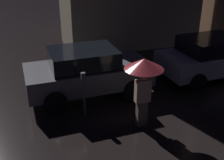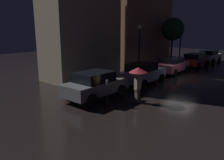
# 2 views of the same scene
# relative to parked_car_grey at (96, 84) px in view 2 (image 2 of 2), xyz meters

# --- Properties ---
(ground_plane) EXTENTS (60.00, 60.00, 0.00)m
(ground_plane) POSITION_rel_parked_car_grey_xyz_m (8.44, -1.50, -0.83)
(ground_plane) COLOR black
(building_facade_left) EXTENTS (6.49, 3.00, 8.40)m
(building_facade_left) POSITION_rel_parked_car_grey_xyz_m (3.51, 5.00, 3.37)
(building_facade_left) COLOR gray
(building_facade_left) RESTS_ON ground
(building_facade_right) EXTENTS (9.01, 3.00, 9.28)m
(building_facade_right) POSITION_rel_parked_car_grey_xyz_m (12.12, 5.00, 3.81)
(building_facade_right) COLOR #8C664C
(building_facade_right) RESTS_ON ground
(parked_car_grey) EXTENTS (4.02, 2.03, 1.58)m
(parked_car_grey) POSITION_rel_parked_car_grey_xyz_m (0.00, 0.00, 0.00)
(parked_car_grey) COLOR slate
(parked_car_grey) RESTS_ON ground
(parked_car_silver) EXTENTS (4.09, 2.04, 1.54)m
(parked_car_silver) POSITION_rel_parked_car_grey_xyz_m (4.78, -0.11, -0.03)
(parked_car_silver) COLOR #B7B7BF
(parked_car_silver) RESTS_ON ground
(parked_car_pink) EXTENTS (4.17, 2.03, 1.50)m
(parked_car_pink) POSITION_rel_parked_car_grey_xyz_m (9.70, -0.09, -0.03)
(parked_car_pink) COLOR #DB6684
(parked_car_pink) RESTS_ON ground
(parked_car_red) EXTENTS (4.37, 2.01, 1.44)m
(parked_car_red) POSITION_rel_parked_car_grey_xyz_m (14.98, -0.25, -0.06)
(parked_car_red) COLOR maroon
(parked_car_red) RESTS_ON ground
(parked_car_white) EXTENTS (4.03, 2.05, 1.47)m
(parked_car_white) POSITION_rel_parked_car_grey_xyz_m (19.79, -0.24, -0.06)
(parked_car_white) COLOR silver
(parked_car_white) RESTS_ON ground
(pedestrian_with_umbrella) EXTENTS (1.01, 1.01, 1.97)m
(pedestrian_with_umbrella) POSITION_rel_parked_car_grey_xyz_m (0.90, -2.32, 0.74)
(pedestrian_with_umbrella) COLOR #66564C
(pedestrian_with_umbrella) RESTS_ON ground
(parking_meter) EXTENTS (0.12, 0.10, 1.36)m
(parking_meter) POSITION_rel_parked_car_grey_xyz_m (-0.44, -1.30, 0.01)
(parking_meter) COLOR #4C5154
(parking_meter) RESTS_ON ground
(street_lamp_near) EXTENTS (0.37, 0.37, 4.33)m
(street_lamp_near) POSITION_rel_parked_car_grey_xyz_m (8.28, 2.52, 2.00)
(street_lamp_near) COLOR black
(street_lamp_near) RESTS_ON ground
(street_lamp_far) EXTENTS (0.43, 0.43, 4.62)m
(street_lamp_far) POSITION_rel_parked_car_grey_xyz_m (17.06, 2.40, 2.42)
(street_lamp_far) COLOR black
(street_lamp_far) RESTS_ON ground
(street_tree) EXTENTS (2.39, 2.39, 5.18)m
(street_tree) POSITION_rel_parked_car_grey_xyz_m (13.61, 1.86, 3.14)
(street_tree) COLOR #473323
(street_tree) RESTS_ON ground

